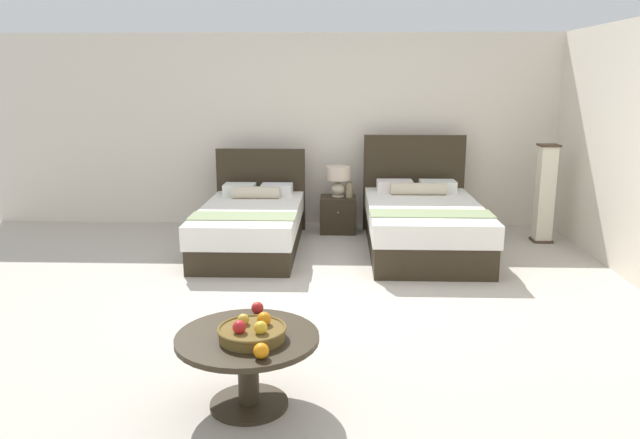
# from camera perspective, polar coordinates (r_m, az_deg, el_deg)

# --- Properties ---
(ground_plane) EXTENTS (9.60, 9.65, 0.02)m
(ground_plane) POSITION_cam_1_polar(r_m,az_deg,el_deg) (5.73, 1.39, -7.43)
(ground_plane) COLOR #B9B0A2
(wall_back) EXTENTS (9.60, 0.12, 2.58)m
(wall_back) POSITION_cam_1_polar(r_m,az_deg,el_deg) (8.43, 1.67, 8.26)
(wall_back) COLOR silver
(wall_back) RESTS_ON ground
(bed_near_window) EXTENTS (1.17, 2.11, 1.09)m
(bed_near_window) POSITION_cam_1_polar(r_m,az_deg,el_deg) (7.31, -6.42, -0.47)
(bed_near_window) COLOR #2F2518
(bed_near_window) RESTS_ON ground
(bed_near_corner) EXTENTS (1.33, 2.22, 1.27)m
(bed_near_corner) POSITION_cam_1_polar(r_m,az_deg,el_deg) (7.29, 9.54, -0.37)
(bed_near_corner) COLOR #2F2518
(bed_near_corner) RESTS_ON ground
(nightstand) EXTENTS (0.47, 0.44, 0.47)m
(nightstand) POSITION_cam_1_polar(r_m,az_deg,el_deg) (8.08, 1.71, 0.49)
(nightstand) COLOR #2F2518
(nightstand) RESTS_ON ground
(table_lamp) EXTENTS (0.31, 0.31, 0.40)m
(table_lamp) POSITION_cam_1_polar(r_m,az_deg,el_deg) (8.01, 1.73, 3.92)
(table_lamp) COLOR beige
(table_lamp) RESTS_ON nightstand
(vase) EXTENTS (0.09, 0.09, 0.20)m
(vase) POSITION_cam_1_polar(r_m,az_deg,el_deg) (7.98, 2.74, 2.78)
(vase) COLOR #917C5C
(vase) RESTS_ON nightstand
(coffee_table) EXTENTS (0.88, 0.88, 0.47)m
(coffee_table) POSITION_cam_1_polar(r_m,az_deg,el_deg) (3.86, -6.75, -12.34)
(coffee_table) COLOR #2F2518
(coffee_table) RESTS_ON ground
(fruit_bowl) EXTENTS (0.42, 0.42, 0.15)m
(fruit_bowl) POSITION_cam_1_polar(r_m,az_deg,el_deg) (3.74, -6.33, -10.32)
(fruit_bowl) COLOR brown
(fruit_bowl) RESTS_ON coffee_table
(loose_apple) EXTENTS (0.08, 0.08, 0.08)m
(loose_apple) POSITION_cam_1_polar(r_m,az_deg,el_deg) (4.11, -5.85, -8.20)
(loose_apple) COLOR red
(loose_apple) RESTS_ON coffee_table
(loose_orange) EXTENTS (0.09, 0.09, 0.09)m
(loose_orange) POSITION_cam_1_polar(r_m,az_deg,el_deg) (3.50, -5.50, -12.09)
(loose_orange) COLOR orange
(loose_orange) RESTS_ON coffee_table
(floor_lamp_corner) EXTENTS (0.24, 0.24, 1.21)m
(floor_lamp_corner) POSITION_cam_1_polar(r_m,az_deg,el_deg) (8.02, 20.23, 2.27)
(floor_lamp_corner) COLOR #422F23
(floor_lamp_corner) RESTS_ON ground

